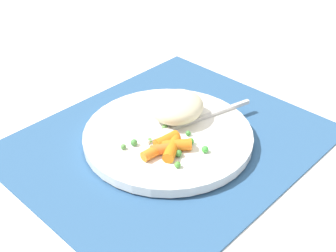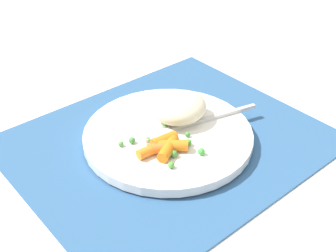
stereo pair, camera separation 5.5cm
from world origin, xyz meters
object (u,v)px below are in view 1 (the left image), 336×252
(plate, at_px, (168,135))
(rice_mound, at_px, (177,107))
(fork, at_px, (188,123))
(carrot_portion, at_px, (169,146))

(plate, height_order, rice_mound, rice_mound)
(plate, bearing_deg, fork, 165.37)
(plate, bearing_deg, carrot_portion, 44.65)
(plate, xyz_separation_m, fork, (-0.03, 0.01, 0.01))
(fork, bearing_deg, rice_mound, -94.37)
(plate, distance_m, rice_mound, 0.05)
(fork, bearing_deg, carrot_portion, 19.64)
(carrot_portion, height_order, fork, carrot_portion)
(plate, relative_size, fork, 1.31)
(rice_mound, bearing_deg, carrot_portion, 34.89)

